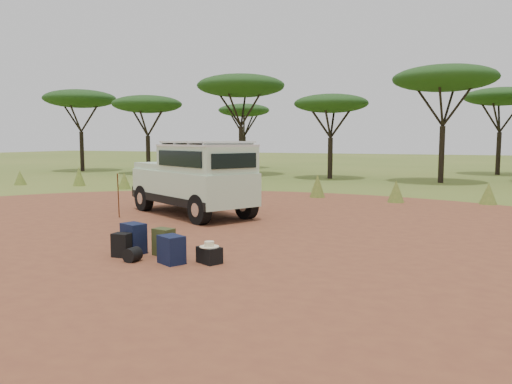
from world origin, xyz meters
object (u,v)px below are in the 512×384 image
at_px(backpack_olive, 164,242).
at_px(safari_vehicle, 195,180).
at_px(backpack_black, 122,245).
at_px(duffel_navy, 171,250).
at_px(walking_staff, 118,196).
at_px(hard_case, 209,255).
at_px(backpack_navy, 134,238).

bearing_deg(backpack_olive, safari_vehicle, 125.10).
relative_size(backpack_black, duffel_navy, 0.90).
bearing_deg(backpack_olive, duffel_navy, -33.29).
relative_size(walking_staff, duffel_navy, 2.61).
distance_m(safari_vehicle, backpack_black, 5.38).
distance_m(walking_staff, hard_case, 6.02).
xyz_separation_m(backpack_navy, hard_case, (1.74, -0.10, -0.15)).
height_order(walking_staff, backpack_black, walking_staff).
distance_m(backpack_navy, backpack_olive, 0.65).
height_order(safari_vehicle, backpack_black, safari_vehicle).
bearing_deg(hard_case, safari_vehicle, 147.55).
bearing_deg(safari_vehicle, backpack_olive, -38.15).
relative_size(safari_vehicle, walking_staff, 3.54).
height_order(safari_vehicle, duffel_navy, safari_vehicle).
bearing_deg(backpack_black, backpack_olive, 28.46).
relative_size(walking_staff, hard_case, 3.15).
height_order(walking_staff, duffel_navy, walking_staff).
bearing_deg(backpack_olive, hard_case, 1.76).
relative_size(backpack_navy, duffel_navy, 1.17).
bearing_deg(backpack_navy, walking_staff, 151.75).
distance_m(duffel_navy, hard_case, 0.69).
height_order(walking_staff, backpack_navy, walking_staff).
relative_size(walking_staff, backpack_olive, 2.53).
bearing_deg(duffel_navy, backpack_black, -157.07).
distance_m(walking_staff, backpack_olive, 5.04).
distance_m(safari_vehicle, backpack_olive, 5.20).
height_order(walking_staff, hard_case, walking_staff).
bearing_deg(walking_staff, safari_vehicle, 2.39).
bearing_deg(backpack_black, hard_case, 3.57).
distance_m(backpack_navy, hard_case, 1.75).
relative_size(safari_vehicle, duffel_navy, 9.22).
bearing_deg(backpack_black, duffel_navy, -7.24).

